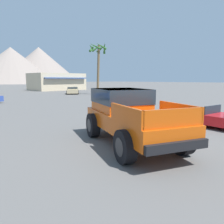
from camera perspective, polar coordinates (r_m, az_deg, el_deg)
name	(u,v)px	position (r m, az deg, el deg)	size (l,w,h in m)	color
ground_plane	(135,142)	(8.23, 6.13, -7.80)	(320.00, 320.00, 0.00)	#5B5956
orange_pickup_truck	(127,112)	(8.04, 3.99, -0.08)	(3.73, 5.50, 1.94)	#CC4C0C
red_convertible_car	(222,119)	(11.71, 26.76, -1.72)	(2.31, 4.42, 1.03)	red
parked_car_tan	(73,90)	(35.64, -10.25, 5.62)	(3.86, 4.50, 1.11)	tan
palm_tree_leaning	(98,55)	(33.82, -3.69, 14.53)	(3.03, 2.91, 7.76)	brown
storefront_building	(57,82)	(49.24, -14.17, 7.68)	(10.73, 7.47, 3.56)	beige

